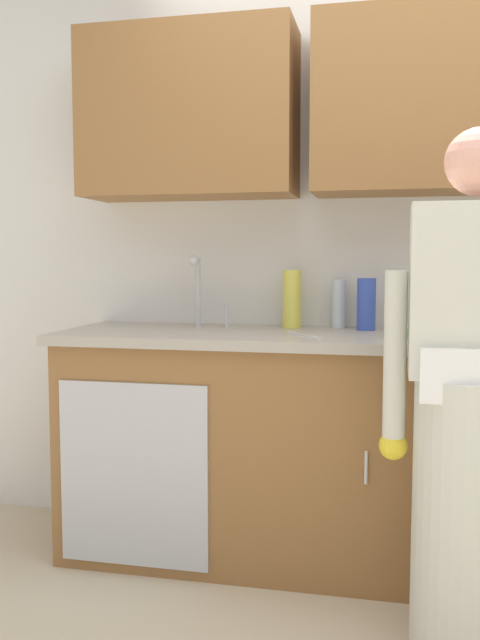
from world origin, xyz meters
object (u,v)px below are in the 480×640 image
sink (198,334)px  bottle_soap (339,304)px  cup_by_sink (480,318)px  knife_on_counter (304,335)px  bottle_water_short (366,304)px  bottle_dish_liquid (292,299)px  sponge (398,333)px  person_at_sink (471,438)px

sink → bottle_soap: bearing=21.9°
bottle_soap → cup_by_sink: (0.58, -0.02, -0.05)m
sink → knife_on_counter: (0.46, -0.13, 0.02)m
bottle_water_short → knife_on_counter: bottle_water_short is taller
bottle_dish_liquid → knife_on_counter: 0.35m
bottle_dish_liquid → cup_by_sink: bottle_dish_liquid is taller
bottle_soap → sponge: (0.25, -0.32, -0.09)m
sink → bottle_dish_liquid: sink is taller
sink → sponge: sink is taller
sink → bottle_water_short: size_ratio=2.30×
cup_by_sink → knife_on_counter: 0.76m
sink → knife_on_counter: 0.48m
sink → person_at_sink: size_ratio=0.31×
bottle_water_short → bottle_dish_liquid: bearing=174.2°
sink → person_at_sink: (1.03, -0.60, -0.23)m
sink → sponge: bearing=-6.6°
person_at_sink → sponge: bearing=113.3°
cup_by_sink → sponge: (-0.33, -0.30, -0.04)m
bottle_water_short → knife_on_counter: size_ratio=0.90×
sink → bottle_water_short: bearing=12.4°
bottle_dish_liquid → knife_on_counter: (0.09, -0.31, -0.12)m
bottle_dish_liquid → bottle_soap: size_ratio=1.20×
person_at_sink → knife_on_counter: 0.78m
sink → bottle_water_short: sink is taller
sink → cup_by_sink: 1.17m
bottle_dish_liquid → sponge: size_ratio=2.26×
cup_by_sink → sponge: bearing=-137.4°
cup_by_sink → sponge: cup_by_sink is taller
cup_by_sink → sink: bearing=-169.8°
cup_by_sink → knife_on_counter: bearing=-154.0°
bottle_soap → person_at_sink: bearing=-60.6°
bottle_dish_liquid → bottle_soap: bottle_dish_liquid is taller
sink → knife_on_counter: size_ratio=2.08×
bottle_soap → bottle_dish_liquid: bearing=-167.2°
bottle_soap → sponge: size_ratio=1.89×
bottle_dish_liquid → cup_by_sink: (0.77, 0.02, -0.07)m
bottle_soap → cup_by_sink: size_ratio=1.90×
person_at_sink → knife_on_counter: person_at_sink is taller
bottle_soap → knife_on_counter: bottle_soap is taller
bottle_soap → cup_by_sink: 0.58m
knife_on_counter → bottle_water_short: bearing=-75.0°
person_at_sink → cup_by_sink: person_at_sink is taller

